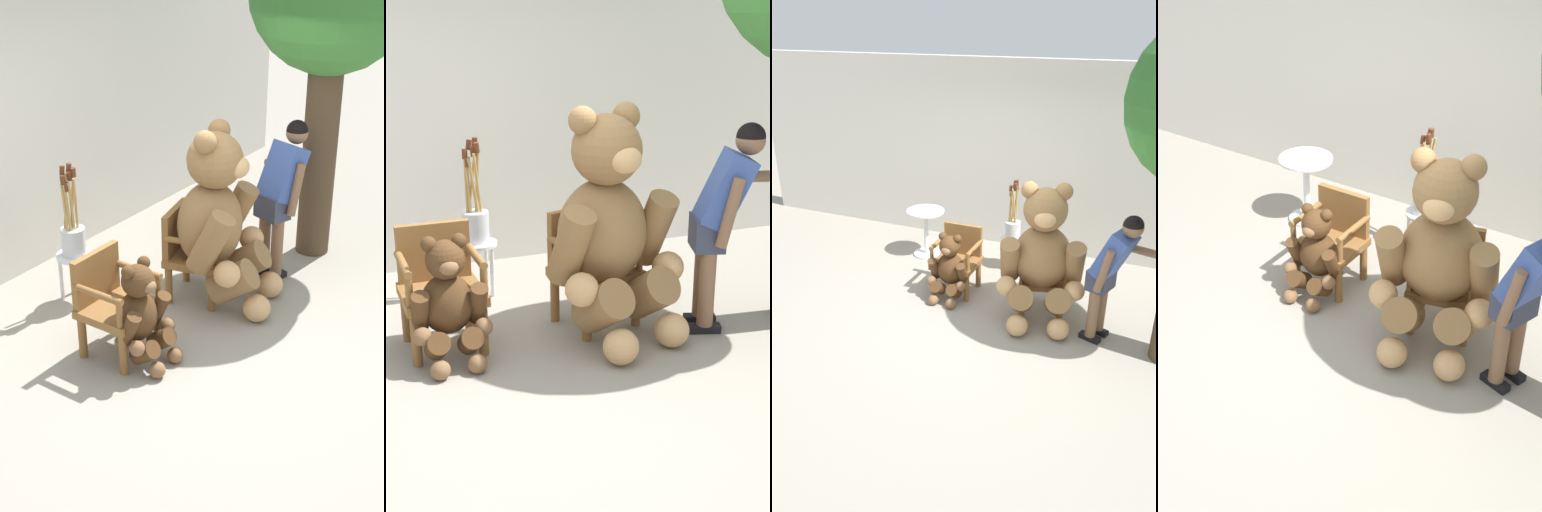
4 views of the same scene
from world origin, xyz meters
TOP-DOWN VIEW (x-y plane):
  - ground_plane at (0.00, 0.00)m, footprint 60.00×60.00m
  - back_wall at (0.00, 2.40)m, footprint 10.00×0.16m
  - wooden_chair_left at (-0.58, 0.68)m, footprint 0.56×0.52m
  - wooden_chair_right at (0.56, 0.68)m, footprint 0.67×0.64m
  - teddy_bear_large at (0.60, 0.41)m, footprint 1.05×1.05m
  - teddy_bear_small at (-0.58, 0.39)m, footprint 0.54×0.50m
  - person_visitor at (1.40, 0.22)m, footprint 0.84×0.48m
  - white_stool at (-0.11, 1.52)m, footprint 0.34×0.34m
  - brush_bucket at (-0.11, 1.53)m, footprint 0.22×0.22m
  - round_side_table at (-1.45, 1.45)m, footprint 0.56×0.56m

SIDE VIEW (x-z plane):
  - ground_plane at x=0.00m, z-range 0.00..0.00m
  - white_stool at x=-0.11m, z-range 0.13..0.59m
  - teddy_bear_small at x=-0.58m, z-range -0.01..0.88m
  - round_side_table at x=-1.45m, z-range 0.09..0.81m
  - wooden_chair_left at x=-0.58m, z-range 0.03..0.89m
  - wooden_chair_right at x=0.56m, z-range 0.03..0.89m
  - brush_bucket at x=-0.11m, z-range 0.23..1.10m
  - teddy_bear_large at x=0.60m, z-range -0.02..1.66m
  - person_visitor at x=1.40m, z-range 0.14..1.69m
  - back_wall at x=0.00m, z-range 0.00..2.80m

